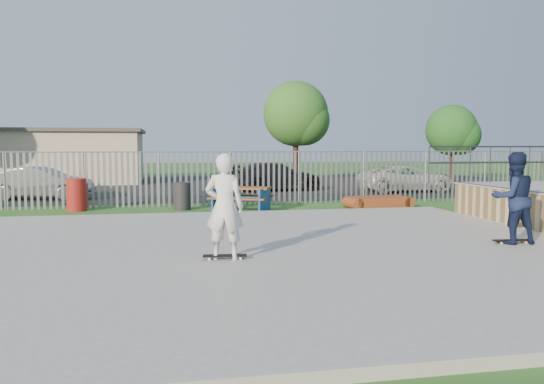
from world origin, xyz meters
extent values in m
plane|color=#2A5E20|center=(0.00, 0.00, 0.00)|extent=(120.00, 120.00, 0.00)
cube|color=gray|center=(0.00, 0.00, 0.07)|extent=(15.00, 12.00, 0.15)
cylinder|color=#383A3F|center=(7.52, 1.00, 1.08)|extent=(0.06, 7.00, 0.06)
cube|color=brown|center=(1.18, 7.32, 0.78)|extent=(2.07, 1.47, 0.06)
cube|color=brown|center=(0.93, 6.73, 0.47)|extent=(1.89, 1.05, 0.05)
cube|color=brown|center=(1.44, 7.92, 0.47)|extent=(1.89, 1.05, 0.05)
cube|color=navy|center=(1.18, 7.32, 0.40)|extent=(2.18, 2.07, 0.80)
cube|color=brown|center=(6.10, 7.26, 0.20)|extent=(2.08, 1.18, 0.40)
cylinder|color=maroon|center=(-4.34, 8.33, 0.55)|extent=(0.66, 0.66, 1.10)
cylinder|color=black|center=(-0.80, 7.97, 0.47)|extent=(0.57, 0.57, 0.95)
cube|color=black|center=(0.00, 19.00, 0.01)|extent=(40.00, 18.00, 0.02)
imported|color=#9E9DA2|center=(-6.40, 12.53, 0.69)|extent=(4.21, 2.04, 1.33)
imported|color=black|center=(3.86, 14.85, 0.71)|extent=(5.01, 2.84, 1.37)
imported|color=silver|center=(9.92, 13.10, 0.65)|extent=(4.54, 2.15, 1.25)
cube|color=beige|center=(-8.00, 23.00, 1.50)|extent=(10.00, 6.00, 3.00)
cube|color=#4C4742|center=(-8.00, 23.00, 3.10)|extent=(10.40, 6.40, 0.20)
cylinder|color=#402519|center=(6.47, 21.60, 1.79)|extent=(0.34, 0.34, 3.59)
sphere|color=#2F6121|center=(6.47, 21.60, 4.19)|extent=(4.02, 4.02, 4.02)
cylinder|color=#41231A|center=(15.35, 18.72, 1.35)|extent=(0.32, 0.32, 2.70)
sphere|color=#20551D|center=(15.35, 18.72, 3.15)|extent=(3.02, 3.02, 3.02)
cube|color=black|center=(5.91, -0.59, 0.21)|extent=(0.81, 0.25, 0.02)
cube|color=black|center=(-0.23, -1.02, 0.21)|extent=(0.82, 0.28, 0.02)
imported|color=#131C3B|center=(5.91, -0.59, 1.12)|extent=(0.98, 0.79, 1.94)
imported|color=white|center=(-0.23, -1.02, 1.12)|extent=(0.81, 0.64, 1.94)
camera|label=1|loc=(-1.18, -10.55, 2.22)|focal=35.00mm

